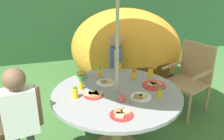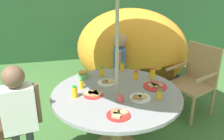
{
  "view_description": "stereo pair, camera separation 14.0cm",
  "coord_description": "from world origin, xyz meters",
  "px_view_note": "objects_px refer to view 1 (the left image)",
  "views": [
    {
      "loc": [
        -0.69,
        -2.29,
        1.96
      ],
      "look_at": [
        -0.04,
        0.04,
        0.97
      ],
      "focal_mm": 40.92,
      "sensor_mm": 36.0,
      "label": 1
    },
    {
      "loc": [
        -0.55,
        -2.32,
        1.96
      ],
      "look_at": [
        -0.04,
        0.04,
        0.97
      ],
      "focal_mm": 40.92,
      "sensor_mm": 36.0,
      "label": 2
    }
  ],
  "objects_px": {
    "juice_bottle_back_edge": "(100,72)",
    "garden_table": "(117,103)",
    "plate_mid_right": "(94,95)",
    "snack_bowl": "(81,75)",
    "juice_bottle_center_front": "(81,85)",
    "juice_bottle_spot_b": "(119,66)",
    "dome_tent": "(125,48)",
    "plate_mid_left": "(141,97)",
    "juice_bottle_far_left": "(160,93)",
    "juice_bottle_front_edge": "(75,93)",
    "juice_bottle_spot_a": "(134,75)",
    "juice_bottle_center_back": "(151,72)",
    "child_in_blue_shirt": "(116,62)",
    "plate_near_left": "(154,85)",
    "plate_far_right": "(106,82)",
    "plate_near_right": "(121,114)",
    "wooden_chair": "(191,75)",
    "cup_near": "(122,98)",
    "child_in_white_shirt": "(19,112)"
  },
  "relations": [
    {
      "from": "snack_bowl",
      "to": "juice_bottle_center_front",
      "type": "bearing_deg",
      "value": -99.35
    },
    {
      "from": "dome_tent",
      "to": "plate_mid_left",
      "type": "distance_m",
      "value": 1.93
    },
    {
      "from": "juice_bottle_far_left",
      "to": "juice_bottle_front_edge",
      "type": "distance_m",
      "value": 0.85
    },
    {
      "from": "wooden_chair",
      "to": "plate_near_left",
      "type": "distance_m",
      "value": 1.0
    },
    {
      "from": "plate_mid_left",
      "to": "juice_bottle_center_back",
      "type": "bearing_deg",
      "value": 56.4
    },
    {
      "from": "dome_tent",
      "to": "plate_near_right",
      "type": "relative_size",
      "value": 10.26
    },
    {
      "from": "garden_table",
      "to": "cup_near",
      "type": "bearing_deg",
      "value": -89.75
    },
    {
      "from": "plate_far_right",
      "to": "juice_bottle_center_front",
      "type": "distance_m",
      "value": 0.31
    },
    {
      "from": "juice_bottle_spot_a",
      "to": "cup_near",
      "type": "xyz_separation_m",
      "value": [
        -0.3,
        -0.47,
        -0.02
      ]
    },
    {
      "from": "juice_bottle_spot_b",
      "to": "dome_tent",
      "type": "bearing_deg",
      "value": 68.15
    },
    {
      "from": "child_in_white_shirt",
      "to": "juice_bottle_back_edge",
      "type": "height_order",
      "value": "child_in_white_shirt"
    },
    {
      "from": "child_in_blue_shirt",
      "to": "juice_bottle_spot_a",
      "type": "relative_size",
      "value": 10.53
    },
    {
      "from": "juice_bottle_spot_a",
      "to": "plate_far_right",
      "type": "bearing_deg",
      "value": -173.25
    },
    {
      "from": "wooden_chair",
      "to": "plate_near_left",
      "type": "xyz_separation_m",
      "value": [
        -0.82,
        -0.54,
        0.2
      ]
    },
    {
      "from": "juice_bottle_back_edge",
      "to": "garden_table",
      "type": "bearing_deg",
      "value": -80.55
    },
    {
      "from": "plate_mid_right",
      "to": "juice_bottle_front_edge",
      "type": "xyz_separation_m",
      "value": [
        -0.19,
        0.0,
        0.04
      ]
    },
    {
      "from": "plate_near_left",
      "to": "juice_bottle_center_front",
      "type": "distance_m",
      "value": 0.81
    },
    {
      "from": "plate_near_left",
      "to": "plate_far_right",
      "type": "relative_size",
      "value": 1.24
    },
    {
      "from": "plate_mid_right",
      "to": "juice_bottle_center_front",
      "type": "height_order",
      "value": "juice_bottle_center_front"
    },
    {
      "from": "garden_table",
      "to": "snack_bowl",
      "type": "bearing_deg",
      "value": 122.39
    },
    {
      "from": "garden_table",
      "to": "juice_bottle_back_edge",
      "type": "xyz_separation_m",
      "value": [
        -0.08,
        0.46,
        0.18
      ]
    },
    {
      "from": "garden_table",
      "to": "plate_mid_right",
      "type": "height_order",
      "value": "plate_mid_right"
    },
    {
      "from": "plate_mid_left",
      "to": "juice_bottle_spot_b",
      "type": "relative_size",
      "value": 1.86
    },
    {
      "from": "child_in_blue_shirt",
      "to": "plate_far_right",
      "type": "relative_size",
      "value": 5.38
    },
    {
      "from": "plate_mid_left",
      "to": "garden_table",
      "type": "bearing_deg",
      "value": 139.27
    },
    {
      "from": "garden_table",
      "to": "wooden_chair",
      "type": "bearing_deg",
      "value": 25.16
    },
    {
      "from": "snack_bowl",
      "to": "plate_near_right",
      "type": "relative_size",
      "value": 0.6
    },
    {
      "from": "juice_bottle_spot_b",
      "to": "plate_near_right",
      "type": "bearing_deg",
      "value": -106.07
    },
    {
      "from": "plate_mid_left",
      "to": "plate_near_left",
      "type": "xyz_separation_m",
      "value": [
        0.25,
        0.22,
        0.0
      ]
    },
    {
      "from": "dome_tent",
      "to": "juice_bottle_front_edge",
      "type": "relative_size",
      "value": 17.57
    },
    {
      "from": "plate_near_left",
      "to": "plate_mid_right",
      "type": "bearing_deg",
      "value": -175.51
    },
    {
      "from": "plate_far_right",
      "to": "dome_tent",
      "type": "bearing_deg",
      "value": 63.98
    },
    {
      "from": "plate_far_right",
      "to": "juice_bottle_back_edge",
      "type": "height_order",
      "value": "juice_bottle_back_edge"
    },
    {
      "from": "juice_bottle_center_front",
      "to": "juice_bottle_front_edge",
      "type": "bearing_deg",
      "value": -114.92
    },
    {
      "from": "child_in_blue_shirt",
      "to": "juice_bottle_back_edge",
      "type": "height_order",
      "value": "child_in_blue_shirt"
    },
    {
      "from": "juice_bottle_far_left",
      "to": "plate_mid_right",
      "type": "bearing_deg",
      "value": 161.48
    },
    {
      "from": "plate_mid_left",
      "to": "juice_bottle_spot_a",
      "type": "distance_m",
      "value": 0.48
    },
    {
      "from": "snack_bowl",
      "to": "juice_bottle_center_back",
      "type": "distance_m",
      "value": 0.83
    },
    {
      "from": "plate_mid_right",
      "to": "juice_bottle_spot_a",
      "type": "bearing_deg",
      "value": 28.88
    },
    {
      "from": "plate_mid_right",
      "to": "cup_near",
      "type": "relative_size",
      "value": 3.18
    },
    {
      "from": "juice_bottle_center_front",
      "to": "juice_bottle_spot_b",
      "type": "xyz_separation_m",
      "value": [
        0.56,
        0.4,
        0.0
      ]
    },
    {
      "from": "plate_far_right",
      "to": "juice_bottle_far_left",
      "type": "xyz_separation_m",
      "value": [
        0.44,
        -0.47,
        0.04
      ]
    },
    {
      "from": "snack_bowl",
      "to": "juice_bottle_center_front",
      "type": "distance_m",
      "value": 0.3
    },
    {
      "from": "dome_tent",
      "to": "juice_bottle_spot_a",
      "type": "xyz_separation_m",
      "value": [
        -0.36,
        -1.41,
        0.12
      ]
    },
    {
      "from": "plate_near_left",
      "to": "juice_bottle_far_left",
      "type": "height_order",
      "value": "juice_bottle_far_left"
    },
    {
      "from": "plate_near_right",
      "to": "juice_bottle_spot_b",
      "type": "distance_m",
      "value": 1.06
    },
    {
      "from": "child_in_blue_shirt",
      "to": "juice_bottle_far_left",
      "type": "xyz_separation_m",
      "value": [
        0.14,
        -1.11,
        0.05
      ]
    },
    {
      "from": "juice_bottle_back_edge",
      "to": "juice_bottle_spot_b",
      "type": "bearing_deg",
      "value": 24.55
    },
    {
      "from": "child_in_white_shirt",
      "to": "juice_bottle_front_edge",
      "type": "bearing_deg",
      "value": 7.73
    },
    {
      "from": "dome_tent",
      "to": "cup_near",
      "type": "relative_size",
      "value": 34.75
    }
  ]
}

